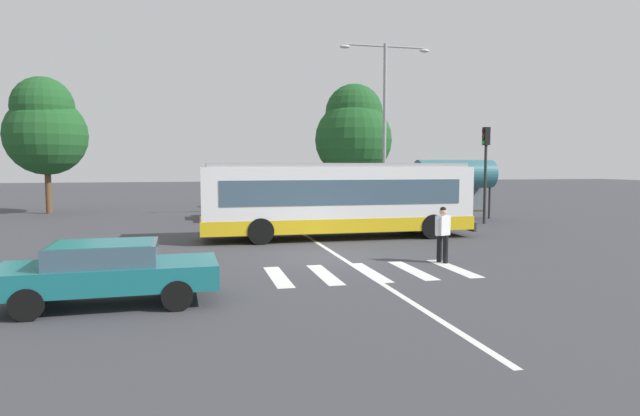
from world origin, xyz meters
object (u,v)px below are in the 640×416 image
Objects in this scene: foreground_sedan at (108,270)px; parked_car_silver at (371,203)px; background_tree_right at (354,132)px; parked_car_red at (228,205)px; parked_car_white at (323,203)px; parked_car_teal at (275,204)px; twin_arm_street_lamp at (385,111)px; bus_stop_shelter at (455,175)px; city_transit_bus at (337,199)px; traffic_light_far_corner at (486,159)px; background_tree_left at (45,127)px; pedestrian_crossing_street at (443,231)px.

foreground_sedan is 1.00× the size of parked_car_silver.
background_tree_right is at bearing 61.14° from foreground_sedan.
parked_car_white is (5.49, 0.13, 0.00)m from parked_car_red.
twin_arm_street_lamp is at bearing -12.79° from parked_car_teal.
parked_car_red is at bearing 165.62° from bus_stop_shelter.
background_tree_right reaches higher than city_transit_bus.
twin_arm_street_lamp reaches higher than parked_car_silver.
parked_car_white is at bearing 1.40° from parked_car_red.
city_transit_bus is at bearing -100.10° from parked_car_white.
parked_car_white is 6.29m from twin_arm_street_lamp.
parked_car_red is 1.03× the size of bus_stop_shelter.
twin_arm_street_lamp is (12.41, 16.99, 5.24)m from foreground_sedan.
twin_arm_street_lamp is 1.18× the size of background_tree_right.
traffic_light_far_corner is 0.59× the size of background_tree_left.
background_tree_left is (-22.57, 8.80, 2.84)m from bus_stop_shelter.
parked_car_silver is 20.19m from background_tree_left.
background_tree_left is at bearing 158.71° from bus_stop_shelter.
parked_car_red and parked_car_teal have the same top height.
pedestrian_crossing_street is at bearing -74.67° from city_transit_bus.
parked_car_silver is at bearing 141.38° from bus_stop_shelter.
pedestrian_crossing_street reaches higher than parked_car_silver.
background_tree_left is at bearing 127.91° from pedestrian_crossing_street.
parked_car_white is at bearing -127.71° from background_tree_right.
bus_stop_shelter is (3.76, -3.00, 1.65)m from parked_car_silver.
background_tree_left reaches higher than parked_car_white.
parked_car_red is 5.49m from parked_car_white.
city_transit_bus is 2.44× the size of parked_car_silver.
traffic_light_far_corner is 1.10× the size of bus_stop_shelter.
parked_car_teal is 7.99m from background_tree_right.
background_tree_right is (2.96, 3.82, 4.37)m from parked_car_white.
background_tree_right is at bearing 113.80° from traffic_light_far_corner.
pedestrian_crossing_street is 19.57m from background_tree_right.
parked_car_silver is 0.93× the size of traffic_light_far_corner.
parked_car_white is 0.46× the size of twin_arm_street_lamp.
city_transit_bus is 1.14× the size of twin_arm_street_lamp.
foreground_sedan is 20.19m from parked_car_white.
bus_stop_shelter is at bearing 102.24° from traffic_light_far_corner.
parked_car_teal is (2.73, 0.47, 0.00)m from parked_car_red.
bus_stop_shelter is 8.39m from background_tree_right.
city_transit_bus is at bearing 50.49° from foreground_sedan.
background_tree_left is (-13.24, 5.23, 4.49)m from parked_car_teal.
background_tree_left is (-14.40, 14.51, 3.67)m from city_transit_bus.
city_transit_bus is 10.29m from twin_arm_street_lamp.
foreground_sedan is 21.62m from bus_stop_shelter.
parked_car_silver is 7.25m from traffic_light_far_corner.
parked_car_red is (-3.90, 8.80, -0.82)m from city_transit_bus.
parked_car_silver is 5.09m from bus_stop_shelter.
parked_car_white is 0.99× the size of parked_car_silver.
parked_car_teal is at bearing 159.11° from bus_stop_shelter.
foreground_sedan is 19.43m from parked_car_teal.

